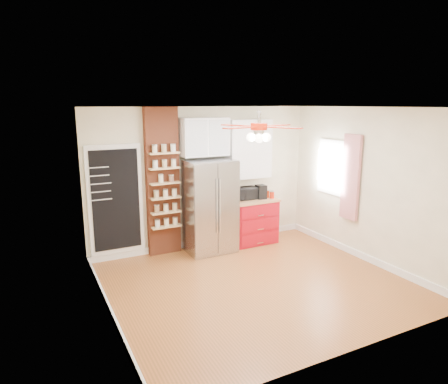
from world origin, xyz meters
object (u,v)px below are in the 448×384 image
fridge (209,206)px  pantry_jar_oats (161,179)px  canister_left (272,195)px  red_cabinet (252,220)px  ceiling_fan (259,127)px  toaster_oven (246,193)px  coffee_maker (261,192)px

fridge → pantry_jar_oats: bearing=169.0°
canister_left → fridge: bearing=176.4°
canister_left → pantry_jar_oats: size_ratio=0.98×
fridge → red_cabinet: 1.06m
red_cabinet → pantry_jar_oats: (-1.84, 0.12, 0.99)m
ceiling_fan → toaster_oven: bearing=65.0°
ceiling_fan → coffee_maker: size_ratio=5.06×
fridge → toaster_oven: fridge is taller
fridge → red_cabinet: size_ratio=1.86×
coffee_maker → canister_left: 0.24m
fridge → canister_left: bearing=-3.6°
red_cabinet → ceiling_fan: size_ratio=0.67×
canister_left → coffee_maker: bearing=159.8°
fridge → coffee_maker: fridge is taller
fridge → pantry_jar_oats: (-0.87, 0.17, 0.57)m
toaster_oven → canister_left: (0.49, -0.17, -0.05)m
fridge → ceiling_fan: bearing=-88.2°
canister_left → pantry_jar_oats: pantry_jar_oats is taller
red_cabinet → coffee_maker: 0.61m
fridge → canister_left: fridge is taller
coffee_maker → pantry_jar_oats: size_ratio=1.97×
red_cabinet → canister_left: size_ratio=6.83×
ceiling_fan → coffee_maker: 2.39m
toaster_oven → canister_left: bearing=-19.7°
ceiling_fan → pantry_jar_oats: bearing=117.1°
toaster_oven → pantry_jar_oats: size_ratio=3.08×
canister_left → pantry_jar_oats: (-2.21, 0.25, 0.47)m
red_cabinet → coffee_maker: (0.16, -0.06, 0.59)m
ceiling_fan → fridge: bearing=91.8°
fridge → toaster_oven: (0.85, 0.09, 0.14)m
red_cabinet → canister_left: (0.37, -0.13, 0.52)m
red_cabinet → toaster_oven: (-0.12, 0.04, 0.57)m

